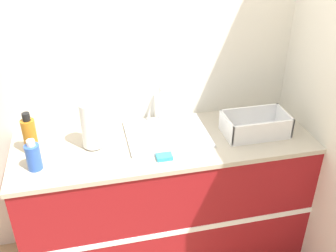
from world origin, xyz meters
name	(u,v)px	position (x,y,z in m)	size (l,w,h in m)	color
wall_back	(154,65)	(0.00, 0.63, 1.30)	(4.23, 0.06, 2.60)	beige
wall_right	(315,72)	(0.94, 0.30, 1.30)	(0.06, 2.60, 2.60)	beige
counter_cabinet	(166,199)	(0.00, 0.30, 0.47)	(1.85, 0.62, 0.93)	maroon
sink	(167,132)	(0.02, 0.37, 0.95)	(0.50, 0.42, 0.27)	silver
paper_towel_roll	(91,125)	(-0.43, 0.33, 1.08)	(0.12, 0.12, 0.29)	#4C4C51
dish_rack	(255,127)	(0.57, 0.26, 0.98)	(0.40, 0.23, 0.13)	white
bottle_blue	(33,156)	(-0.76, 0.18, 1.01)	(0.08, 0.08, 0.18)	#2D56B7
bottle_amber	(30,135)	(-0.79, 0.36, 1.05)	(0.08, 0.08, 0.26)	#B26B19
sponge	(164,157)	(-0.05, 0.11, 0.95)	(0.09, 0.06, 0.02)	#3399BF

